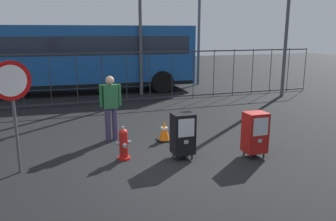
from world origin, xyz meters
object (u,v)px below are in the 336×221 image
Objects in this scene: street_light_near_left at (289,1)px; fire_hydrant at (124,144)px; stop_sign at (12,94)px; street_light_far_right at (140,8)px; newspaper_box_primary at (255,132)px; bus_near at (77,55)px; newspaper_box_secondary at (183,133)px; pedestrian at (111,104)px; traffic_cone at (164,131)px.

fire_hydrant is at bearing -146.94° from street_light_near_left.
stop_sign is 0.35× the size of street_light_far_right.
newspaper_box_primary is at bearing -130.97° from street_light_near_left.
street_light_near_left is at bearing -22.06° from bus_near.
street_light_near_left is at bearing 33.06° from fire_hydrant.
fire_hydrant is 1.32m from newspaper_box_secondary.
stop_sign is 11.66m from street_light_near_left.
street_light_near_left reaches higher than stop_sign.
pedestrian is 7.71m from bus_near.
fire_hydrant is at bearing -85.20° from bus_near.
traffic_cone is 0.05× the size of bus_near.
bus_near reaches higher than pedestrian.
newspaper_box_primary is at bearing -15.55° from fire_hydrant.
traffic_cone is 0.08× the size of street_light_far_right.
street_light_near_left is at bearing 49.03° from newspaper_box_primary.
street_light_near_left is 6.15m from street_light_far_right.
street_light_far_right reaches higher than traffic_cone.
newspaper_box_primary is at bearing -8.40° from stop_sign.
newspaper_box_primary is 0.61× the size of pedestrian.
street_light_near_left reaches higher than pedestrian.
newspaper_box_secondary is at bearing -15.44° from fire_hydrant.
newspaper_box_secondary is 2.24m from pedestrian.
street_light_far_right is at bearing 59.70° from stop_sign.
street_light_far_right is (-5.68, 2.36, -0.26)m from street_light_near_left.
newspaper_box_secondary is 1.92× the size of traffic_cone.
newspaper_box_primary is 2.36m from traffic_cone.
traffic_cone is (3.37, 1.02, -1.34)m from stop_sign.
street_light_far_right is at bearing 80.65° from traffic_cone.
pedestrian is (-2.83, 2.24, 0.38)m from newspaper_box_primary.
newspaper_box_secondary is 0.61× the size of pedestrian.
newspaper_box_primary is 1.00× the size of newspaper_box_secondary.
street_light_far_right reaches higher than pedestrian.
newspaper_box_primary is at bearing -86.81° from street_light_far_right.
fire_hydrant reaches higher than traffic_cone.
fire_hydrant is 0.12× the size of street_light_far_right.
newspaper_box_secondary is at bearing -77.74° from bus_near.
stop_sign reaches higher than traffic_cone.
bus_near is (-0.23, 7.67, 0.76)m from pedestrian.
stop_sign reaches higher than newspaper_box_primary.
bus_near reaches higher than newspaper_box_primary.
bus_near is 9.41m from street_light_near_left.
stop_sign is at bearing -163.18° from traffic_cone.
pedestrian is at bearing 158.86° from traffic_cone.
newspaper_box_primary is 3.63m from pedestrian.
newspaper_box_primary is 10.43m from bus_near.
newspaper_box_secondary is at bearing -140.55° from street_light_near_left.
newspaper_box_primary and newspaper_box_secondary have the same top height.
newspaper_box_secondary is 8.59m from street_light_far_right.
street_light_far_right is at bearing -27.67° from bus_near.
pedestrian is (-1.27, 1.80, 0.38)m from newspaper_box_secondary.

